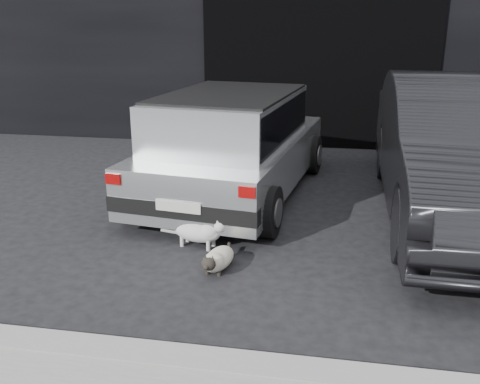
% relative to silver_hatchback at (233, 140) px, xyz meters
% --- Properties ---
extents(ground, '(80.00, 80.00, 0.00)m').
position_rel_silver_hatchback_xyz_m(ground, '(-0.06, -1.05, -0.74)').
color(ground, black).
rests_on(ground, ground).
extents(building_facade, '(34.00, 4.00, 5.00)m').
position_rel_silver_hatchback_xyz_m(building_facade, '(0.94, 4.95, 1.76)').
color(building_facade, black).
rests_on(building_facade, ground).
extents(garage_opening, '(4.00, 0.10, 2.60)m').
position_rel_silver_hatchback_xyz_m(garage_opening, '(0.94, 2.94, 0.56)').
color(garage_opening, black).
rests_on(garage_opening, ground).
extents(curb, '(18.00, 0.25, 0.12)m').
position_rel_silver_hatchback_xyz_m(curb, '(0.94, -3.65, -0.68)').
color(curb, gray).
rests_on(curb, ground).
extents(silver_hatchback, '(2.18, 3.84, 1.35)m').
position_rel_silver_hatchback_xyz_m(silver_hatchback, '(0.00, 0.00, 0.00)').
color(silver_hatchback, silver).
rests_on(silver_hatchback, ground).
extents(second_car, '(1.75, 4.87, 1.60)m').
position_rel_silver_hatchback_xyz_m(second_car, '(2.73, -0.30, 0.06)').
color(second_car, black).
rests_on(second_car, ground).
extents(cat_siamese, '(0.31, 0.69, 0.24)m').
position_rel_silver_hatchback_xyz_m(cat_siamese, '(0.27, -2.18, -0.63)').
color(cat_siamese, beige).
rests_on(cat_siamese, ground).
extents(cat_white, '(0.74, 0.35, 0.35)m').
position_rel_silver_hatchback_xyz_m(cat_white, '(-0.01, -1.68, -0.57)').
color(cat_white, silver).
rests_on(cat_white, ground).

